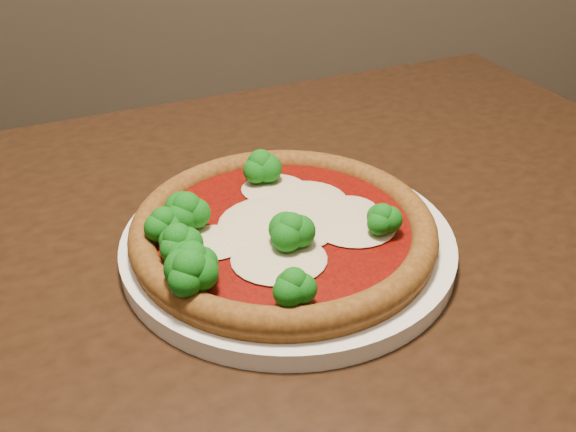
{
  "coord_description": "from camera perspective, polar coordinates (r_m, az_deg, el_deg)",
  "views": [
    {
      "loc": [
        0.22,
        -0.23,
        1.11
      ],
      "look_at": [
        0.25,
        0.27,
        0.79
      ],
      "focal_mm": 40.0,
      "sensor_mm": 36.0,
      "label": 1
    }
  ],
  "objects": [
    {
      "name": "dining_table",
      "position": [
        0.64,
        -3.02,
        -13.22
      ],
      "size": [
        1.39,
        1.23,
        0.75
      ],
      "rotation": [
        0.0,
        0.0,
        0.35
      ],
      "color": "black",
      "rests_on": "floor"
    },
    {
      "name": "pizza",
      "position": [
        0.59,
        -1.06,
        -1.13
      ],
      "size": [
        0.29,
        0.29,
        0.06
      ],
      "rotation": [
        0.0,
        0.0,
        0.39
      ],
      "color": "brown",
      "rests_on": "plate"
    },
    {
      "name": "plate",
      "position": [
        0.61,
        -0.0,
        -2.43
      ],
      "size": [
        0.32,
        0.32,
        0.02
      ],
      "primitive_type": "cylinder",
      "color": "white",
      "rests_on": "dining_table"
    }
  ]
}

